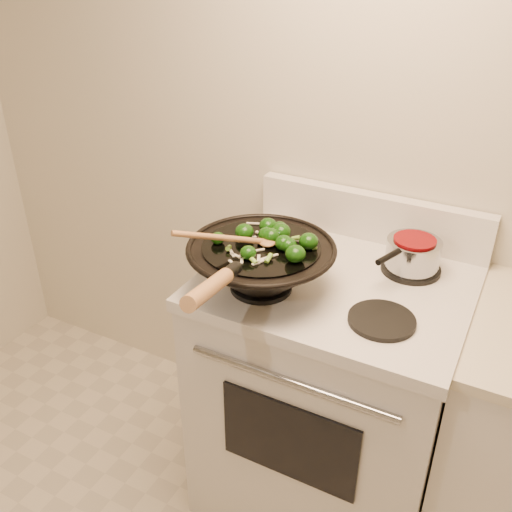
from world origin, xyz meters
The scene contains 5 objects.
stove centered at (-0.02, 1.17, 0.47)m, with size 0.78×0.67×1.08m.
wok centered at (-0.20, 1.01, 1.01)m, with size 0.42×0.70×0.26m.
stirfry centered at (-0.17, 1.04, 1.08)m, with size 0.29×0.27×0.05m.
wooden_spoon centered at (-0.24, 0.98, 1.09)m, with size 0.22×0.25×0.09m.
saucepan centered at (0.16, 1.32, 0.98)m, with size 0.16×0.25×0.10m.
Camera 1 is at (0.44, -0.22, 1.82)m, focal length 40.00 mm.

